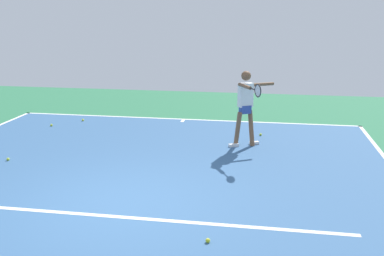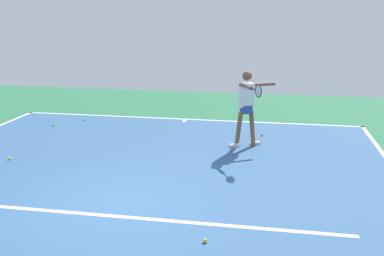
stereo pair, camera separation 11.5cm
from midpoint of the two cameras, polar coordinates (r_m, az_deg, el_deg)
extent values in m
plane|color=#2D754C|center=(7.86, -9.29, -9.56)|extent=(22.22, 22.22, 0.00)
cube|color=#38608E|center=(7.85, -9.29, -9.54)|extent=(10.45, 12.64, 0.00)
cube|color=white|center=(13.61, -0.55, 1.15)|extent=(10.45, 0.10, 0.01)
cube|color=white|center=(7.45, -10.52, -10.99)|extent=(7.84, 0.10, 0.01)
cube|color=white|center=(13.42, -0.71, 0.95)|extent=(0.10, 0.30, 0.01)
cylinder|color=brown|center=(10.99, 8.04, -0.03)|extent=(0.24, 0.32, 0.88)
cube|color=white|center=(11.14, 8.42, -1.95)|extent=(0.26, 0.20, 0.07)
cylinder|color=brown|center=(10.83, 6.32, -0.19)|extent=(0.24, 0.32, 0.88)
cube|color=white|center=(10.90, 5.80, -2.24)|extent=(0.26, 0.20, 0.07)
cube|color=#2D4799|center=(10.80, 7.27, 2.40)|extent=(0.31, 0.30, 0.20)
cube|color=white|center=(10.73, 7.33, 4.21)|extent=(0.38, 0.32, 0.57)
sphere|color=brown|center=(10.65, 7.41, 6.66)|extent=(0.23, 0.23, 0.23)
cylinder|color=brown|center=(10.90, 9.54, 5.55)|extent=(0.54, 0.35, 0.08)
cylinder|color=brown|center=(10.35, 7.23, 5.33)|extent=(0.35, 0.54, 0.08)
cylinder|color=black|center=(10.01, 8.22, 4.97)|extent=(0.13, 0.21, 0.03)
torus|color=black|center=(9.79, 8.87, 4.73)|extent=(0.16, 0.27, 0.29)
cylinder|color=silver|center=(9.79, 8.87, 4.73)|extent=(0.12, 0.22, 0.25)
sphere|color=#CCE033|center=(13.42, -17.13, 0.41)|extent=(0.07, 0.07, 0.07)
sphere|color=#C6E53D|center=(10.69, -22.15, -3.64)|extent=(0.07, 0.07, 0.07)
sphere|color=yellow|center=(13.79, -13.35, 1.05)|extent=(0.07, 0.07, 0.07)
sphere|color=yellow|center=(6.55, 2.20, -14.27)|extent=(0.07, 0.07, 0.07)
sphere|color=#C6E53D|center=(11.94, 9.26, -0.86)|extent=(0.07, 0.07, 0.07)
camera|label=1|loc=(0.06, -89.64, 0.10)|focal=41.48mm
camera|label=2|loc=(0.06, 90.36, -0.10)|focal=41.48mm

